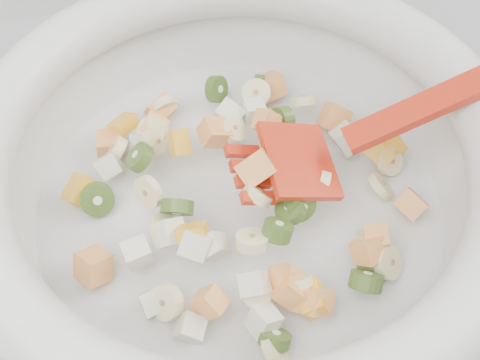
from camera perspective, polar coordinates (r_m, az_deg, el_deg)
name	(u,v)px	position (r m, az deg, el deg)	size (l,w,h in m)	color
mixing_bowl	(241,168)	(0.46, 0.06, 1.13)	(0.50, 0.42, 0.16)	silver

